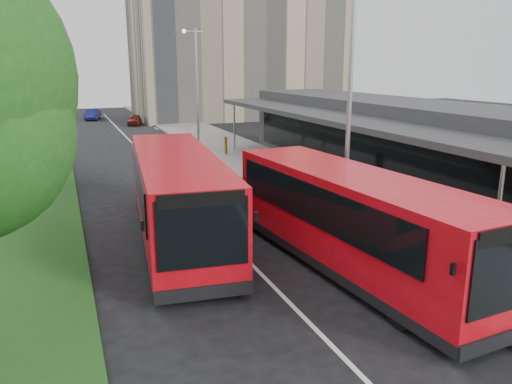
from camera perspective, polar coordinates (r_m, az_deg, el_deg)
ground at (r=14.69m, az=-0.20°, el=-8.59°), size 120.00×120.00×0.00m
pavement at (r=34.85m, az=-2.85°, el=4.95°), size 5.00×80.00×0.15m
grass_verge at (r=33.19m, az=-24.68°, el=3.14°), size 5.00×80.00×0.10m
lane_centre_line at (r=28.63m, az=-11.08°, el=2.51°), size 0.12×70.00×0.01m
kerb_dashes at (r=33.17m, az=-6.73°, el=4.27°), size 0.12×56.00×0.01m
office_block at (r=57.89m, az=-2.35°, el=17.52°), size 22.00×12.00×18.00m
station_building at (r=26.20m, az=15.94°, el=5.68°), size 7.70×26.00×4.00m
tree_far at (r=33.76m, az=-25.54°, el=12.12°), size 5.05×5.05×8.11m
lamp_post_near at (r=17.20m, az=10.42°, el=10.74°), size 1.44×0.28×8.00m
lamp_post_far at (r=35.79m, az=-6.91°, el=12.58°), size 1.44×0.28×8.00m
bus_main at (r=14.31m, az=11.06°, el=-3.34°), size 3.33×10.12×2.82m
bus_second at (r=16.73m, az=-8.96°, el=-0.50°), size 3.63×10.48×2.91m
litter_bin at (r=25.80m, az=2.34°, el=2.78°), size 0.48×0.48×0.85m
bollard at (r=32.29m, az=-3.46°, el=5.33°), size 0.20×0.20×1.11m
car_near at (r=51.00m, az=-13.71°, el=8.04°), size 1.90×3.29×1.05m
car_far at (r=57.41m, az=-18.16°, el=8.45°), size 2.03×3.76×1.18m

